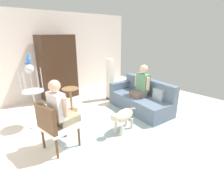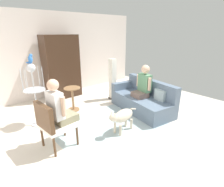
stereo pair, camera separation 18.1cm
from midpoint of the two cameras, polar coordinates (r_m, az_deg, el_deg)
ground_plane at (r=4.13m, az=1.27°, el=-11.43°), size 7.63×7.63×0.00m
back_wall at (r=6.26m, az=-18.64°, el=11.63°), size 6.96×0.12×2.73m
area_rug at (r=4.17m, az=0.80°, el=-11.04°), size 2.40×2.01×0.01m
couch at (r=5.04m, az=10.89°, el=-2.02°), size 1.12×1.94×0.85m
armchair at (r=3.41m, az=-17.45°, el=-8.92°), size 0.64×0.62×0.95m
person_on_couch at (r=4.85m, az=11.20°, el=3.10°), size 0.47×0.53×0.86m
person_on_armchair at (r=3.36m, az=-15.55°, el=-4.08°), size 0.51×0.51×0.88m
round_end_table at (r=4.99m, az=-11.61°, el=-1.26°), size 0.44×0.44×0.67m
dog at (r=3.87m, az=4.71°, el=-7.41°), size 0.87×0.33×0.58m
bird_cage_stand at (r=4.31m, az=-22.77°, el=0.97°), size 0.48×0.48×1.47m
parrot at (r=4.17m, az=-23.83°, el=10.23°), size 0.17×0.10×0.20m
column_lamp at (r=5.64m, az=1.09°, el=4.47°), size 0.20×0.20×1.32m
armoire_cabinet at (r=6.01m, az=-15.24°, el=8.26°), size 1.11×0.56×2.03m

